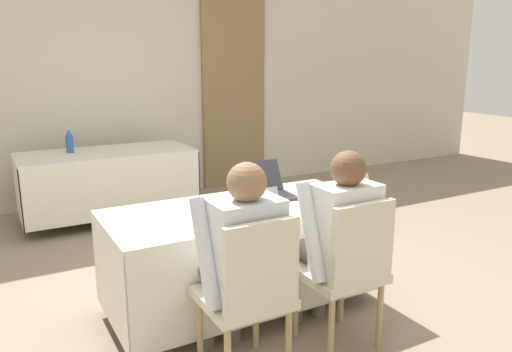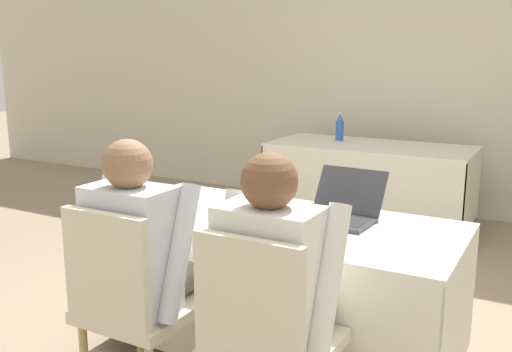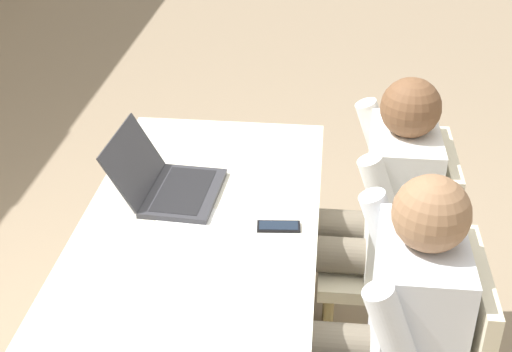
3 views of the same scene
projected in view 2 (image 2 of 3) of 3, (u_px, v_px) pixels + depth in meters
name	position (u px, v px, depth m)	size (l,w,h in m)	color
wall_back	(431.00, 70.00, 5.31)	(12.00, 0.06, 2.70)	beige
conference_table_near	(276.00, 253.00, 2.78)	(1.74, 0.79, 0.72)	silver
conference_table_far	(370.00, 164.00, 5.00)	(1.74, 0.79, 0.72)	silver
laptop	(339.00, 211.00, 2.72)	(0.37, 0.38, 0.22)	#333338
cell_phone	(268.00, 236.00, 2.47)	(0.07, 0.15, 0.01)	black
paper_beside_laptop	(189.00, 207.00, 2.96)	(0.29, 0.35, 0.00)	white
paper_centre_table	(253.00, 203.00, 3.04)	(0.30, 0.35, 0.00)	white
paper_left_edge	(292.00, 222.00, 2.70)	(0.28, 0.34, 0.00)	white
water_bottle	(340.00, 128.00, 5.20)	(0.07, 0.07, 0.26)	#2D5BB7
chair_near_left	(130.00, 301.00, 2.34)	(0.44, 0.44, 0.92)	tan
chair_near_right	(265.00, 337.00, 2.04)	(0.44, 0.44, 0.92)	tan
person_checkered_shirt	(145.00, 256.00, 2.39)	(0.50, 0.52, 1.18)	#665B4C
person_white_shirt	(279.00, 285.00, 2.09)	(0.50, 0.52, 1.18)	#665B4C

